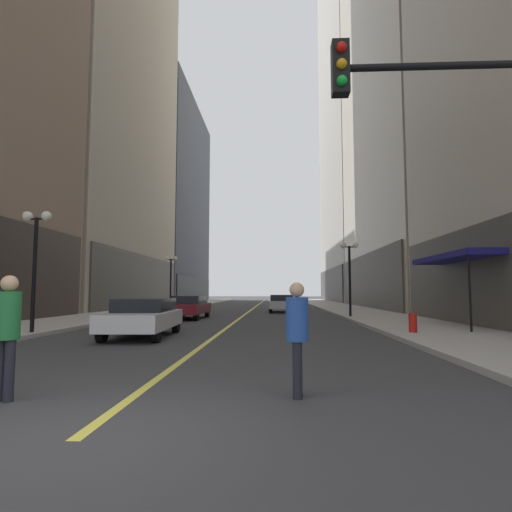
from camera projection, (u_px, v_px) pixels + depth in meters
ground_plane at (254, 308)px, 39.17m from camera, size 200.00×200.00×0.00m
sidewalk_left at (167, 307)px, 39.57m from camera, size 4.50×78.00×0.15m
sidewalk_right at (342, 308)px, 38.78m from camera, size 4.50×78.00×0.15m
lane_centre_stripe at (254, 308)px, 39.17m from camera, size 0.16×70.00×0.01m
building_left_far at (156, 202)px, 66.21m from camera, size 13.01×26.00×31.68m
building_right_far at (373, 52)px, 66.61m from camera, size 14.89×26.00×80.07m
storefront_awning_right at (454, 258)px, 17.57m from camera, size 1.60×5.94×3.12m
car_white at (144, 316)px, 14.39m from camera, size 2.13×4.58×1.32m
car_maroon at (190, 306)px, 24.00m from camera, size 1.83×4.72×1.32m
car_silver at (281, 303)px, 31.67m from camera, size 2.00×4.43×1.32m
pedestrian_in_green_parka at (7, 327)px, 6.01m from camera, size 0.42×0.42×1.80m
pedestrian_in_blue_hoodie at (297, 330)px, 6.21m from camera, size 0.37×0.37×1.70m
traffic_light_near_right at (479, 153)px, 6.54m from camera, size 3.43×0.35×5.65m
street_lamp_left_near at (36, 244)px, 14.74m from camera, size 1.06×0.36×4.43m
street_lamp_left_far at (171, 271)px, 33.68m from camera, size 1.06×0.36×4.43m
street_lamp_right_mid at (349, 262)px, 24.06m from camera, size 1.06×0.36×4.43m
fire_hydrant_right at (413, 325)px, 14.46m from camera, size 0.28×0.28×0.80m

